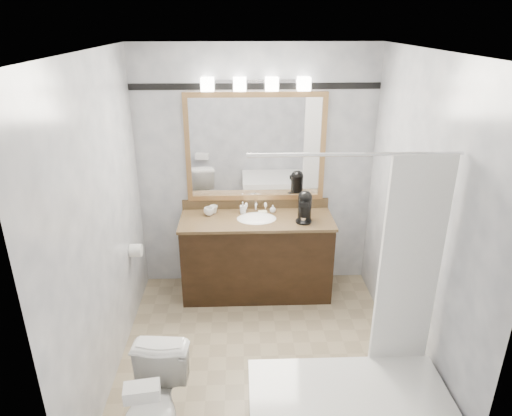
# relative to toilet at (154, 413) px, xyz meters

# --- Properties ---
(room) EXTENTS (2.42, 2.62, 2.52)m
(room) POSITION_rel_toilet_xyz_m (0.74, 0.91, 0.91)
(room) COLOR gray
(room) RESTS_ON ground
(vanity) EXTENTS (1.53, 0.58, 0.97)m
(vanity) POSITION_rel_toilet_xyz_m (0.74, 1.93, 0.10)
(vanity) COLOR black
(vanity) RESTS_ON ground
(mirror) EXTENTS (1.40, 0.04, 1.10)m
(mirror) POSITION_rel_toilet_xyz_m (0.74, 2.19, 1.16)
(mirror) COLOR #B0824F
(mirror) RESTS_ON room
(vanity_light_bar) EXTENTS (1.02, 0.14, 0.12)m
(vanity_light_bar) POSITION_rel_toilet_xyz_m (0.74, 2.14, 1.79)
(vanity_light_bar) COLOR silver
(vanity_light_bar) RESTS_ON room
(accent_stripe) EXTENTS (2.40, 0.01, 0.06)m
(accent_stripe) POSITION_rel_toilet_xyz_m (0.74, 2.20, 1.76)
(accent_stripe) COLOR black
(accent_stripe) RESTS_ON room
(bathtub) EXTENTS (1.30, 0.75, 1.96)m
(bathtub) POSITION_rel_toilet_xyz_m (1.29, 0.01, -0.06)
(bathtub) COLOR white
(bathtub) RESTS_ON ground
(tp_roll) EXTENTS (0.11, 0.12, 0.12)m
(tp_roll) POSITION_rel_toilet_xyz_m (-0.40, 1.58, 0.36)
(tp_roll) COLOR white
(tp_roll) RESTS_ON room
(toilet) EXTENTS (0.44, 0.70, 0.69)m
(toilet) POSITION_rel_toilet_xyz_m (0.00, 0.00, 0.00)
(toilet) COLOR white
(toilet) RESTS_ON ground
(tissue_box) EXTENTS (0.22, 0.14, 0.08)m
(tissue_box) POSITION_rel_toilet_xyz_m (0.00, -0.21, 0.39)
(tissue_box) COLOR white
(tissue_box) RESTS_ON toilet
(coffee_maker) EXTENTS (0.16, 0.20, 0.31)m
(coffee_maker) POSITION_rel_toilet_xyz_m (1.21, 1.86, 0.66)
(coffee_maker) COLOR black
(coffee_maker) RESTS_ON vanity
(cup_left) EXTENTS (0.13, 0.13, 0.08)m
(cup_left) POSITION_rel_toilet_xyz_m (0.26, 2.03, 0.55)
(cup_left) COLOR white
(cup_left) RESTS_ON vanity
(cup_right) EXTENTS (0.10, 0.10, 0.08)m
(cup_right) POSITION_rel_toilet_xyz_m (0.30, 2.09, 0.54)
(cup_right) COLOR white
(cup_right) RESTS_ON vanity
(soap_bottle_a) EXTENTS (0.06, 0.06, 0.12)m
(soap_bottle_a) POSITION_rel_toilet_xyz_m (0.60, 2.07, 0.56)
(soap_bottle_a) COLOR white
(soap_bottle_a) RESTS_ON vanity
(soap_bottle_b) EXTENTS (0.07, 0.07, 0.08)m
(soap_bottle_b) POSITION_rel_toilet_xyz_m (0.91, 2.07, 0.55)
(soap_bottle_b) COLOR white
(soap_bottle_b) RESTS_ON vanity
(soap_bar) EXTENTS (0.09, 0.06, 0.03)m
(soap_bar) POSITION_rel_toilet_xyz_m (0.80, 2.05, 0.52)
(soap_bar) COLOR beige
(soap_bar) RESTS_ON vanity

